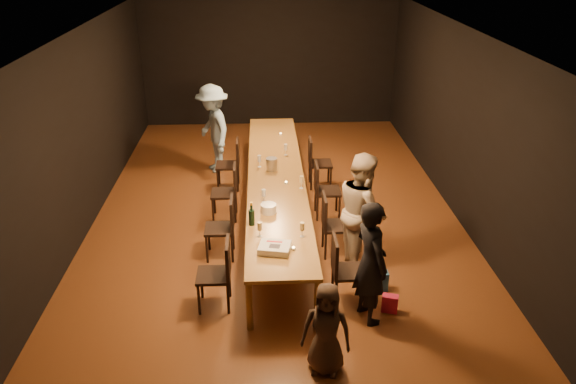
{
  "coord_description": "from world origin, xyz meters",
  "views": [
    {
      "loc": [
        -0.21,
        -8.32,
        4.35
      ],
      "look_at": [
        0.14,
        -1.17,
        1.0
      ],
      "focal_mm": 35.0,
      "sensor_mm": 36.0,
      "label": 1
    }
  ],
  "objects_px": {
    "man_blue": "(213,129)",
    "champagne_bottle": "(252,214)",
    "chair_left_1": "(219,228)",
    "plate_stack": "(269,208)",
    "birthday_cake": "(275,248)",
    "chair_left_2": "(224,192)",
    "ice_bucket": "(272,164)",
    "chair_right_2": "(328,190)",
    "woman_birthday": "(371,262)",
    "child": "(326,329)",
    "chair_left_3": "(228,165)",
    "woman_tan": "(362,210)",
    "chair_right_3": "(320,163)",
    "chair_right_1": "(337,225)",
    "chair_right_0": "(349,271)",
    "chair_left_0": "(213,274)",
    "table": "(276,178)"
  },
  "relations": [
    {
      "from": "man_blue",
      "to": "champagne_bottle",
      "type": "distance_m",
      "value": 3.81
    },
    {
      "from": "chair_left_0",
      "to": "woman_tan",
      "type": "bearing_deg",
      "value": -65.21
    },
    {
      "from": "chair_left_0",
      "to": "birthday_cake",
      "type": "relative_size",
      "value": 2.14
    },
    {
      "from": "chair_left_2",
      "to": "birthday_cake",
      "type": "xyz_separation_m",
      "value": [
        0.77,
        -2.35,
        0.33
      ]
    },
    {
      "from": "child",
      "to": "birthday_cake",
      "type": "bearing_deg",
      "value": 125.08
    },
    {
      "from": "man_blue",
      "to": "chair_left_3",
      "type": "bearing_deg",
      "value": -4.26
    },
    {
      "from": "table",
      "to": "woman_birthday",
      "type": "height_order",
      "value": "woman_birthday"
    },
    {
      "from": "chair_left_0",
      "to": "ice_bucket",
      "type": "bearing_deg",
      "value": -16.67
    },
    {
      "from": "champagne_bottle",
      "to": "chair_right_2",
      "type": "bearing_deg",
      "value": 53.57
    },
    {
      "from": "man_blue",
      "to": "ice_bucket",
      "type": "relative_size",
      "value": 8.26
    },
    {
      "from": "chair_left_0",
      "to": "child",
      "type": "relative_size",
      "value": 0.86
    },
    {
      "from": "woman_birthday",
      "to": "man_blue",
      "type": "distance_m",
      "value": 5.28
    },
    {
      "from": "chair_right_0",
      "to": "plate_stack",
      "type": "relative_size",
      "value": 4.17
    },
    {
      "from": "chair_right_3",
      "to": "chair_right_1",
      "type": "bearing_deg",
      "value": -0.0
    },
    {
      "from": "birthday_cake",
      "to": "chair_left_1",
      "type": "bearing_deg",
      "value": 135.01
    },
    {
      "from": "chair_left_3",
      "to": "woman_tan",
      "type": "relative_size",
      "value": 0.55
    },
    {
      "from": "chair_right_1",
      "to": "chair_left_1",
      "type": "relative_size",
      "value": 1.0
    },
    {
      "from": "ice_bucket",
      "to": "woman_tan",
      "type": "bearing_deg",
      "value": -54.57
    },
    {
      "from": "chair_right_2",
      "to": "woman_birthday",
      "type": "bearing_deg",
      "value": 4.01
    },
    {
      "from": "chair_left_2",
      "to": "ice_bucket",
      "type": "distance_m",
      "value": 0.91
    },
    {
      "from": "chair_right_1",
      "to": "chair_left_3",
      "type": "relative_size",
      "value": 1.0
    },
    {
      "from": "child",
      "to": "champagne_bottle",
      "type": "relative_size",
      "value": 3.21
    },
    {
      "from": "chair_left_0",
      "to": "chair_left_3",
      "type": "distance_m",
      "value": 3.6
    },
    {
      "from": "plate_stack",
      "to": "ice_bucket",
      "type": "bearing_deg",
      "value": 87.08
    },
    {
      "from": "chair_left_3",
      "to": "champagne_bottle",
      "type": "distance_m",
      "value": 2.93
    },
    {
      "from": "chair_right_0",
      "to": "chair_left_0",
      "type": "height_order",
      "value": "same"
    },
    {
      "from": "chair_left_1",
      "to": "woman_tan",
      "type": "relative_size",
      "value": 0.55
    },
    {
      "from": "chair_right_1",
      "to": "woman_birthday",
      "type": "bearing_deg",
      "value": 7.13
    },
    {
      "from": "chair_right_2",
      "to": "champagne_bottle",
      "type": "xyz_separation_m",
      "value": [
        -1.22,
        -1.65,
        0.45
      ]
    },
    {
      "from": "chair_right_3",
      "to": "chair_left_1",
      "type": "distance_m",
      "value": 2.94
    },
    {
      "from": "table",
      "to": "ice_bucket",
      "type": "height_order",
      "value": "ice_bucket"
    },
    {
      "from": "chair_left_2",
      "to": "chair_right_2",
      "type": "bearing_deg",
      "value": -90.0
    },
    {
      "from": "chair_right_0",
      "to": "chair_left_3",
      "type": "distance_m",
      "value": 3.98
    },
    {
      "from": "woman_tan",
      "to": "chair_right_0",
      "type": "bearing_deg",
      "value": 155.88
    },
    {
      "from": "chair_left_1",
      "to": "chair_right_0",
      "type": "bearing_deg",
      "value": -125.22
    },
    {
      "from": "chair_right_1",
      "to": "chair_right_3",
      "type": "distance_m",
      "value": 2.4
    },
    {
      "from": "chair_right_1",
      "to": "man_blue",
      "type": "bearing_deg",
      "value": -148.55
    },
    {
      "from": "chair_right_1",
      "to": "chair_left_2",
      "type": "xyz_separation_m",
      "value": [
        -1.7,
        1.2,
        0.0
      ]
    },
    {
      "from": "birthday_cake",
      "to": "table",
      "type": "bearing_deg",
      "value": 99.28
    },
    {
      "from": "chair_left_2",
      "to": "chair_left_3",
      "type": "bearing_deg",
      "value": 0.0
    },
    {
      "from": "child",
      "to": "plate_stack",
      "type": "bearing_deg",
      "value": 116.96
    },
    {
      "from": "chair_right_2",
      "to": "man_blue",
      "type": "distance_m",
      "value": 2.91
    },
    {
      "from": "table",
      "to": "chair_right_3",
      "type": "xyz_separation_m",
      "value": [
        0.85,
        1.2,
        -0.24
      ]
    },
    {
      "from": "chair_left_1",
      "to": "plate_stack",
      "type": "bearing_deg",
      "value": -98.19
    },
    {
      "from": "child",
      "to": "champagne_bottle",
      "type": "bearing_deg",
      "value": 125.32
    },
    {
      "from": "man_blue",
      "to": "chair_right_1",
      "type": "bearing_deg",
      "value": 8.16
    },
    {
      "from": "chair_right_1",
      "to": "man_blue",
      "type": "relative_size",
      "value": 0.54
    },
    {
      "from": "chair_right_1",
      "to": "child",
      "type": "height_order",
      "value": "child"
    },
    {
      "from": "chair_left_1",
      "to": "child",
      "type": "distance_m",
      "value": 2.73
    },
    {
      "from": "chair_left_1",
      "to": "chair_left_2",
      "type": "bearing_deg",
      "value": 0.0
    }
  ]
}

